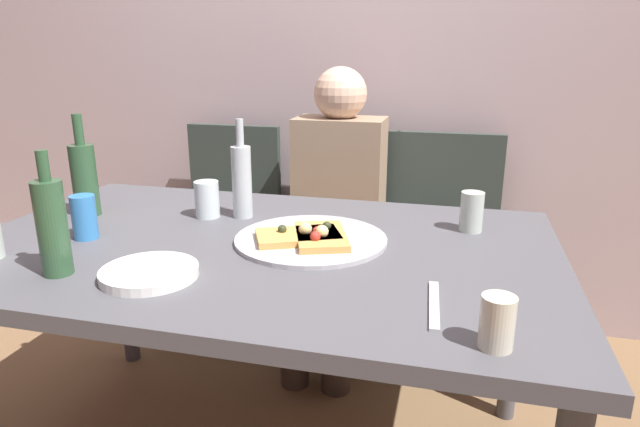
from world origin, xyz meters
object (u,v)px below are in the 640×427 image
(soda_can, at_px, (84,217))
(plate_stack, at_px, (149,273))
(water_bottle, at_px, (52,226))
(chair_left, at_px, (226,213))
(guest_in_sweater, at_px, (334,203))
(dining_table, at_px, (257,267))
(beer_bottle, at_px, (242,180))
(tumbler_near, at_px, (207,199))
(pizza_slice_extra, at_px, (321,236))
(wine_glass, at_px, (472,212))
(chair_middle, at_px, (342,222))
(pizza_slice_last, at_px, (299,235))
(wine_bottle, at_px, (84,178))
(chair_right, at_px, (445,230))
(table_knife, at_px, (434,304))
(pizza_tray, at_px, (311,239))
(short_glass, at_px, (497,322))

(soda_can, bearing_deg, plate_stack, -32.13)
(water_bottle, bearing_deg, plate_stack, 8.84)
(chair_left, height_order, guest_in_sweater, guest_in_sweater)
(dining_table, bearing_deg, beer_bottle, 120.06)
(tumbler_near, bearing_deg, guest_in_sweater, 63.53)
(pizza_slice_extra, distance_m, wine_glass, 0.45)
(soda_can, xyz_separation_m, chair_middle, (0.52, 0.98, -0.28))
(pizza_slice_last, height_order, soda_can, soda_can)
(wine_bottle, distance_m, chair_right, 1.38)
(wine_glass, bearing_deg, dining_table, -156.10)
(tumbler_near, xyz_separation_m, soda_can, (-0.24, -0.27, 0.00))
(dining_table, bearing_deg, pizza_slice_last, 11.07)
(table_knife, bearing_deg, wine_glass, 168.24)
(soda_can, bearing_deg, guest_in_sweater, 58.05)
(pizza_slice_extra, xyz_separation_m, chair_middle, (-0.13, 0.86, -0.24))
(chair_right, bearing_deg, pizza_tray, 68.10)
(dining_table, height_order, chair_left, chair_left)
(wine_glass, xyz_separation_m, plate_stack, (-0.71, -0.53, -0.05))
(pizza_tray, distance_m, chair_middle, 0.88)
(pizza_slice_extra, xyz_separation_m, guest_in_sweater, (-0.13, 0.71, -0.11))
(table_knife, bearing_deg, chair_middle, -162.70)
(pizza_slice_extra, relative_size, chair_right, 0.28)
(beer_bottle, bearing_deg, pizza_tray, -32.08)
(dining_table, height_order, guest_in_sweater, guest_in_sweater)
(pizza_slice_last, xyz_separation_m, soda_can, (-0.58, -0.10, 0.04))
(pizza_tray, distance_m, soda_can, 0.63)
(beer_bottle, bearing_deg, guest_in_sweater, 72.15)
(water_bottle, distance_m, soda_can, 0.26)
(pizza_tray, distance_m, wine_glass, 0.47)
(pizza_slice_extra, relative_size, soda_can, 2.06)
(pizza_tray, xyz_separation_m, chair_left, (-0.64, 0.85, -0.22))
(water_bottle, height_order, wine_glass, water_bottle)
(pizza_tray, xyz_separation_m, wine_glass, (0.42, 0.20, 0.05))
(pizza_slice_extra, bearing_deg, pizza_tray, 157.35)
(wine_glass, relative_size, guest_in_sweater, 0.10)
(wine_bottle, relative_size, water_bottle, 1.09)
(plate_stack, bearing_deg, pizza_tray, 48.11)
(pizza_tray, height_order, pizza_slice_extra, pizza_slice_extra)
(pizza_slice_last, height_order, chair_right, chair_right)
(soda_can, height_order, chair_left, chair_left)
(chair_right, xyz_separation_m, guest_in_sweater, (-0.43, -0.15, 0.13))
(dining_table, relative_size, chair_right, 1.77)
(wine_glass, distance_m, chair_middle, 0.87)
(chair_left, bearing_deg, pizza_slice_last, 124.92)
(dining_table, relative_size, short_glass, 16.40)
(chair_right, bearing_deg, short_glass, 95.16)
(beer_bottle, distance_m, chair_right, 0.97)
(pizza_slice_last, bearing_deg, chair_right, 67.24)
(table_knife, bearing_deg, plate_stack, -92.13)
(tumbler_near, height_order, soda_can, soda_can)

